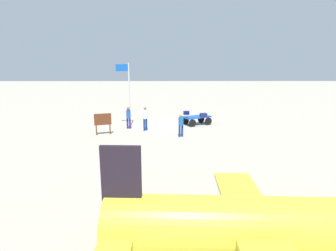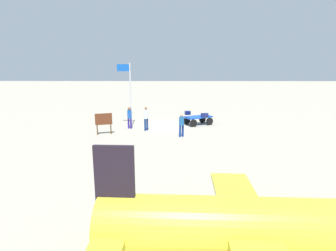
{
  "view_description": "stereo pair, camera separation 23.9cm",
  "coord_description": "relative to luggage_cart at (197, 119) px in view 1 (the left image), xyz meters",
  "views": [
    {
      "loc": [
        -0.06,
        21.75,
        4.81
      ],
      "look_at": [
        -0.17,
        6.0,
        1.31
      ],
      "focal_mm": 29.54,
      "sensor_mm": 36.0,
      "label": 1
    },
    {
      "loc": [
        -0.3,
        21.75,
        4.81
      ],
      "look_at": [
        -0.17,
        6.0,
        1.31
      ],
      "focal_mm": 29.54,
      "sensor_mm": 36.0,
      "label": 2
    }
  ],
  "objects": [
    {
      "name": "worker_lead",
      "position": [
        1.49,
        3.81,
        0.43
      ],
      "size": [
        0.44,
        0.44,
        1.59
      ],
      "color": "navy",
      "rests_on": "ground"
    },
    {
      "name": "airplane_near",
      "position": [
        0.2,
        16.39,
        0.68
      ],
      "size": [
        7.61,
        5.6,
        3.09
      ],
      "color": "yellow",
      "rests_on": "ground"
    },
    {
      "name": "signboard",
      "position": [
        6.88,
        3.22,
        0.49
      ],
      "size": [
        1.12,
        0.43,
        1.49
      ],
      "color": "#4C3319",
      "rests_on": "ground"
    },
    {
      "name": "worker_trailing",
      "position": [
        4.03,
        2.0,
        0.5
      ],
      "size": [
        0.43,
        0.43,
        1.76
      ],
      "color": "navy",
      "rests_on": "ground"
    },
    {
      "name": "suitcase_olive",
      "position": [
        -0.5,
        0.26,
        0.35
      ],
      "size": [
        0.6,
        0.42,
        0.29
      ],
      "color": "navy",
      "rests_on": "luggage_cart"
    },
    {
      "name": "flagpole",
      "position": [
        5.46,
        0.52,
        2.45
      ],
      "size": [
        1.04,
        0.14,
        4.92
      ],
      "color": "silver",
      "rests_on": "ground"
    },
    {
      "name": "worker_supervisor",
      "position": [
        5.35,
        1.36,
        0.48
      ],
      "size": [
        0.41,
        0.41,
        1.67
      ],
      "color": "navy",
      "rests_on": "ground"
    },
    {
      "name": "suitcase_dark",
      "position": [
        0.8,
        -0.75,
        0.35
      ],
      "size": [
        0.5,
        0.38,
        0.3
      ],
      "color": "#101A53",
      "rests_on": "luggage_cart"
    },
    {
      "name": "ground_plane",
      "position": [
        2.55,
        0.22,
        -0.5
      ],
      "size": [
        120.0,
        120.0,
        0.0
      ],
      "primitive_type": "plane",
      "color": "#ABA390"
    },
    {
      "name": "luggage_cart",
      "position": [
        0.0,
        0.0,
        0.0
      ],
      "size": [
        2.43,
        2.0,
        0.7
      ],
      "color": "blue",
      "rests_on": "ground"
    }
  ]
}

